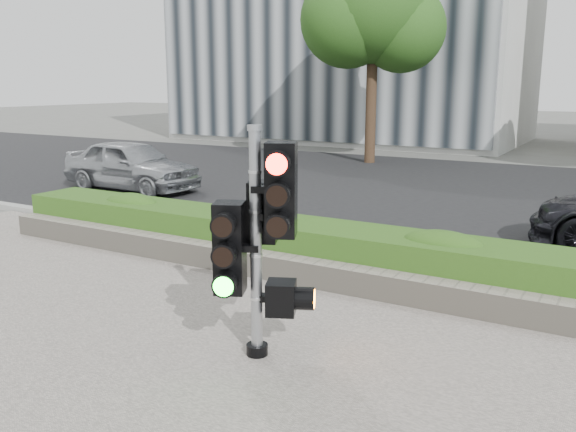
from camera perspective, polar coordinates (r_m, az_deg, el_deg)
The scene contains 8 objects.
ground at distance 6.81m, azimuth -4.77°, elevation -11.23°, with size 120.00×120.00×0.00m, color #51514C.
road at distance 15.76m, azimuth 16.45°, elevation 1.95°, with size 60.00×13.00×0.02m, color black.
curb at distance 9.39m, azimuth 6.28°, elevation -4.18°, with size 60.00×0.25×0.12m, color gray.
stone_wall at distance 8.27m, azimuth 2.77°, elevation -5.41°, with size 12.00×0.32×0.34m, color gray.
hedge at distance 8.78m, azimuth 4.73°, elevation -3.22°, with size 12.00×1.00×0.68m, color #4C8729.
tree_left at distance 21.40m, azimuth 8.04°, elevation 18.48°, with size 4.61×4.03×7.34m.
traffic_signal at distance 5.94m, azimuth -2.68°, elevation -1.46°, with size 0.84×0.75×2.31m.
car_silver at distance 16.12m, azimuth -14.47°, elevation 4.66°, with size 1.53×3.80×1.30m, color #9FA2A6.
Camera 1 is at (3.60, -5.10, 2.72)m, focal length 38.00 mm.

